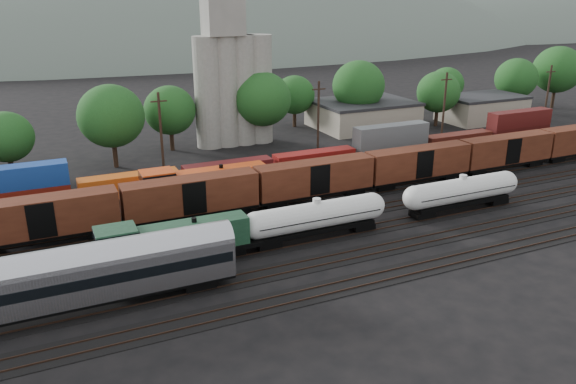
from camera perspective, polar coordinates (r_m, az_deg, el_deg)
name	(u,v)px	position (r m, az deg, el deg)	size (l,w,h in m)	color
ground	(313,219)	(64.04, 2.58, -2.79)	(600.00, 600.00, 0.00)	black
tracks	(313,219)	(64.02, 2.59, -2.75)	(180.00, 33.20, 0.20)	black
green_locomotive	(164,243)	(53.12, -12.50, -5.11)	(16.93, 2.99, 4.48)	black
tank_car_a	(316,217)	(58.02, 2.91, -2.52)	(16.20, 2.90, 4.25)	silver
tank_car_b	(462,191)	(68.48, 17.23, 0.07)	(16.13, 2.89, 4.23)	silver
passenger_coach	(81,274)	(47.45, -20.32, -7.86)	(24.72, 3.05, 5.61)	silver
orange_locomotive	(197,184)	(68.29, -9.27, 0.76)	(18.52, 3.09, 4.63)	black
boxcar_string	(256,187)	(65.29, -3.29, 0.56)	(153.60, 2.90, 4.20)	black
container_wall	(208,172)	(73.70, -8.11, 2.03)	(160.00, 2.60, 5.80)	black
grain_silo	(233,78)	(94.64, -5.66, 11.49)	(13.40, 5.00, 29.00)	gray
industrial_sheds	(254,128)	(96.65, -3.46, 6.47)	(119.38, 17.26, 5.10)	#9E937F
tree_band	(251,101)	(96.18, -3.79, 9.21)	(166.76, 21.95, 13.55)	black
utility_poles	(244,127)	(81.47, -4.46, 6.62)	(122.20, 0.36, 12.00)	black
distant_hills	(133,82)	(319.93, -15.46, 10.73)	(860.00, 286.00, 130.00)	#59665B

